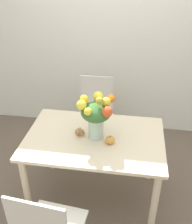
{
  "coord_description": "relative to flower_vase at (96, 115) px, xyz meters",
  "views": [
    {
      "loc": [
        0.31,
        -1.87,
        2.15
      ],
      "look_at": [
        0.01,
        -0.0,
        1.02
      ],
      "focal_mm": 42.0,
      "sensor_mm": 36.0,
      "label": 1
    }
  ],
  "objects": [
    {
      "name": "ground_plane",
      "position": [
        -0.02,
        -0.0,
        -0.99
      ],
      "size": [
        12.0,
        12.0,
        0.0
      ],
      "primitive_type": "plane",
      "color": "brown"
    },
    {
      "name": "pumpkin",
      "position": [
        0.13,
        -0.07,
        -0.2
      ],
      "size": [
        0.08,
        0.08,
        0.08
      ],
      "color": "gold",
      "rests_on": "dining_table"
    },
    {
      "name": "wall_back",
      "position": [
        -0.02,
        1.4,
        0.36
      ],
      "size": [
        8.0,
        0.06,
        2.7
      ],
      "color": "silver",
      "rests_on": "ground_plane"
    },
    {
      "name": "turkey_figurine",
      "position": [
        -0.15,
        0.02,
        -0.2
      ],
      "size": [
        0.09,
        0.12,
        0.07
      ],
      "color": "#A87A4C",
      "rests_on": "dining_table"
    },
    {
      "name": "dining_chair_near_window",
      "position": [
        -0.14,
        0.81,
        -0.51
      ],
      "size": [
        0.42,
        0.42,
        0.94
      ],
      "rotation": [
        0.0,
        0.0,
        0.01
      ],
      "color": "silver",
      "rests_on": "ground_plane"
    },
    {
      "name": "flower_vase",
      "position": [
        0.0,
        0.0,
        0.0
      ],
      "size": [
        0.31,
        0.31,
        0.42
      ],
      "color": "#B2CCBC",
      "rests_on": "dining_table"
    },
    {
      "name": "dining_table",
      "position": [
        -0.02,
        -0.0,
        -0.35
      ],
      "size": [
        1.24,
        0.82,
        0.76
      ],
      "color": "beige",
      "rests_on": "ground_plane"
    }
  ]
}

